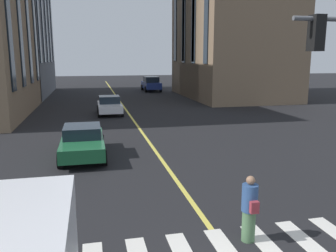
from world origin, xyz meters
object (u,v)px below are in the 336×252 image
object	(u,v)px
car_green_trailing	(83,141)
car_white_oncoming	(110,105)
car_blue_parked_a	(151,84)
pedestrian_near	(249,209)

from	to	relation	value
car_green_trailing	car_white_oncoming	world-z (taller)	car_white_oncoming
car_green_trailing	car_blue_parked_a	distance (m)	30.57
car_green_trailing	car_white_oncoming	xyz separation A→B (m)	(11.69, -1.85, -0.00)
car_blue_parked_a	car_green_trailing	bearing A→B (deg)	164.42
car_blue_parked_a	pedestrian_near	distance (m)	38.03
pedestrian_near	car_green_trailing	bearing A→B (deg)	25.51
car_green_trailing	car_blue_parked_a	world-z (taller)	car_blue_parked_a
car_green_trailing	car_white_oncoming	distance (m)	11.83
car_white_oncoming	car_green_trailing	bearing A→B (deg)	170.99
car_green_trailing	car_white_oncoming	size ratio (longest dim) A/B	1.13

